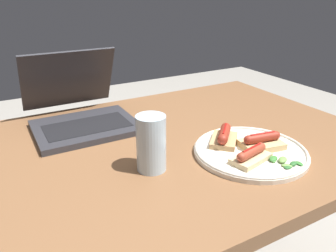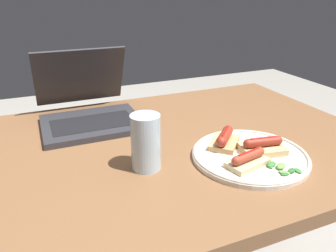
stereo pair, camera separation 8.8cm
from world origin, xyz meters
The scene contains 8 objects.
desk centered at (0.00, 0.00, 0.65)m, with size 1.31×0.82×0.71m.
laptop centered at (-0.12, 0.25, 0.75)m, with size 0.30×0.35×0.22m.
plate centered at (0.21, -0.17, 0.72)m, with size 0.29×0.29×0.02m.
sausage_toast_left centered at (0.24, -0.17, 0.74)m, with size 0.12×0.09×0.04m.
sausage_toast_middle centered at (0.17, -0.21, 0.74)m, with size 0.12×0.08×0.04m.
sausage_toast_right centered at (0.17, -0.10, 0.74)m, with size 0.12×0.12×0.04m.
salad_pile centered at (0.23, -0.26, 0.73)m, with size 0.07×0.07×0.01m.
drinking_glass centered at (-0.05, -0.11, 0.78)m, with size 0.07×0.07×0.14m.
Camera 1 is at (-0.35, -0.73, 1.12)m, focal length 35.00 mm.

